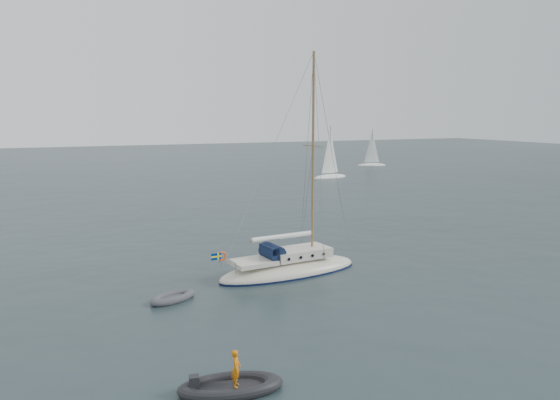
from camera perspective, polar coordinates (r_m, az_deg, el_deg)
name	(u,v)px	position (r m, az deg, el deg)	size (l,w,h in m)	color
ground	(266,280)	(33.03, -1.49, -8.37)	(300.00, 300.00, 0.00)	black
sailboat	(289,257)	(34.06, 0.98, -5.95)	(9.99, 2.99, 14.22)	silver
dinghy	(173,298)	(30.06, -11.15, -9.97)	(2.78, 1.25, 0.40)	#46474B
rib	(230,385)	(20.68, -5.21, -18.73)	(3.83, 1.74, 1.58)	black
distant_yacht_c	(330,155)	(85.35, 5.25, 4.75)	(6.44, 3.43, 8.53)	white
distant_yacht_b	(372,149)	(106.72, 9.58, 5.24)	(5.60, 2.99, 7.42)	white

